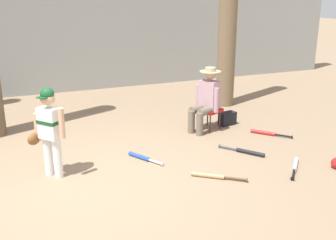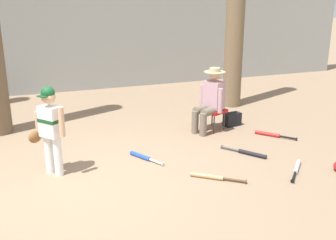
{
  "view_description": "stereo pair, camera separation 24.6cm",
  "coord_description": "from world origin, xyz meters",
  "px_view_note": "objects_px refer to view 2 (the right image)",
  "views": [
    {
      "loc": [
        -0.95,
        -4.96,
        2.54
      ],
      "look_at": [
        1.25,
        0.22,
        0.75
      ],
      "focal_mm": 43.29,
      "sensor_mm": 36.0,
      "label": 1
    },
    {
      "loc": [
        -0.72,
        -5.05,
        2.54
      ],
      "look_at": [
        1.25,
        0.22,
        0.75
      ],
      "focal_mm": 43.29,
      "sensor_mm": 36.0,
      "label": 2
    }
  ],
  "objects_px": {
    "bat_black_composite": "(249,153)",
    "bat_aluminum_silver": "(297,168)",
    "young_ballplayer": "(50,125)",
    "folding_stool": "(213,111)",
    "bat_wood_tan": "(211,177)",
    "bat_blue_youth": "(143,157)",
    "handbag_beside_stool": "(232,119)",
    "seated_spectator": "(210,98)",
    "bat_red_barrel": "(271,135)"
  },
  "relations": [
    {
      "from": "bat_wood_tan",
      "to": "bat_blue_youth",
      "type": "distance_m",
      "value": 1.25
    },
    {
      "from": "seated_spectator",
      "to": "bat_aluminum_silver",
      "type": "height_order",
      "value": "seated_spectator"
    },
    {
      "from": "young_ballplayer",
      "to": "bat_blue_youth",
      "type": "xyz_separation_m",
      "value": [
        1.38,
        0.07,
        -0.71
      ]
    },
    {
      "from": "bat_wood_tan",
      "to": "bat_blue_youth",
      "type": "bearing_deg",
      "value": 123.97
    },
    {
      "from": "bat_aluminum_silver",
      "to": "bat_black_composite",
      "type": "height_order",
      "value": "same"
    },
    {
      "from": "handbag_beside_stool",
      "to": "bat_blue_youth",
      "type": "bearing_deg",
      "value": -155.44
    },
    {
      "from": "bat_aluminum_silver",
      "to": "bat_black_composite",
      "type": "xyz_separation_m",
      "value": [
        -0.35,
        0.76,
        -0.0
      ]
    },
    {
      "from": "seated_spectator",
      "to": "bat_red_barrel",
      "type": "relative_size",
      "value": 1.9
    },
    {
      "from": "bat_aluminum_silver",
      "to": "bat_blue_youth",
      "type": "height_order",
      "value": "same"
    },
    {
      "from": "bat_aluminum_silver",
      "to": "bat_blue_youth",
      "type": "relative_size",
      "value": 0.9
    },
    {
      "from": "young_ballplayer",
      "to": "folding_stool",
      "type": "height_order",
      "value": "young_ballplayer"
    },
    {
      "from": "seated_spectator",
      "to": "bat_aluminum_silver",
      "type": "bearing_deg",
      "value": -78.55
    },
    {
      "from": "seated_spectator",
      "to": "bat_blue_youth",
      "type": "distance_m",
      "value": 1.91
    },
    {
      "from": "seated_spectator",
      "to": "bat_wood_tan",
      "type": "xyz_separation_m",
      "value": [
        -0.9,
        -1.89,
        -0.61
      ]
    },
    {
      "from": "bat_wood_tan",
      "to": "handbag_beside_stool",
      "type": "bearing_deg",
      "value": 54.23
    },
    {
      "from": "bat_wood_tan",
      "to": "bat_red_barrel",
      "type": "height_order",
      "value": "same"
    },
    {
      "from": "bat_black_composite",
      "to": "bat_red_barrel",
      "type": "bearing_deg",
      "value": 36.93
    },
    {
      "from": "bat_blue_youth",
      "to": "bat_aluminum_silver",
      "type": "bearing_deg",
      "value": -31.09
    },
    {
      "from": "seated_spectator",
      "to": "bat_black_composite",
      "type": "bearing_deg",
      "value": -87.12
    },
    {
      "from": "handbag_beside_stool",
      "to": "bat_black_composite",
      "type": "distance_m",
      "value": 1.52
    },
    {
      "from": "bat_wood_tan",
      "to": "bat_aluminum_silver",
      "type": "bearing_deg",
      "value": -7.85
    },
    {
      "from": "young_ballplayer",
      "to": "bat_red_barrel",
      "type": "bearing_deg",
      "value": 3.75
    },
    {
      "from": "young_ballplayer",
      "to": "bat_aluminum_silver",
      "type": "height_order",
      "value": "young_ballplayer"
    },
    {
      "from": "seated_spectator",
      "to": "bat_blue_youth",
      "type": "height_order",
      "value": "seated_spectator"
    },
    {
      "from": "bat_red_barrel",
      "to": "bat_aluminum_silver",
      "type": "bearing_deg",
      "value": -109.42
    },
    {
      "from": "seated_spectator",
      "to": "handbag_beside_stool",
      "type": "relative_size",
      "value": 3.53
    },
    {
      "from": "bat_aluminum_silver",
      "to": "bat_black_composite",
      "type": "bearing_deg",
      "value": 114.92
    },
    {
      "from": "bat_blue_youth",
      "to": "bat_red_barrel",
      "type": "height_order",
      "value": "same"
    },
    {
      "from": "bat_aluminum_silver",
      "to": "bat_blue_youth",
      "type": "bearing_deg",
      "value": 148.91
    },
    {
      "from": "bat_wood_tan",
      "to": "bat_blue_youth",
      "type": "height_order",
      "value": "same"
    },
    {
      "from": "bat_red_barrel",
      "to": "bat_black_composite",
      "type": "bearing_deg",
      "value": -143.07
    },
    {
      "from": "folding_stool",
      "to": "seated_spectator",
      "type": "height_order",
      "value": "seated_spectator"
    },
    {
      "from": "bat_black_composite",
      "to": "bat_blue_youth",
      "type": "bearing_deg",
      "value": 164.76
    },
    {
      "from": "bat_blue_youth",
      "to": "bat_red_barrel",
      "type": "relative_size",
      "value": 1.04
    },
    {
      "from": "seated_spectator",
      "to": "bat_red_barrel",
      "type": "distance_m",
      "value": 1.29
    },
    {
      "from": "bat_black_composite",
      "to": "bat_red_barrel",
      "type": "distance_m",
      "value": 1.06
    },
    {
      "from": "folding_stool",
      "to": "bat_wood_tan",
      "type": "xyz_separation_m",
      "value": [
        -0.99,
        -1.93,
        -0.33
      ]
    },
    {
      "from": "young_ballplayer",
      "to": "bat_wood_tan",
      "type": "height_order",
      "value": "young_ballplayer"
    },
    {
      "from": "bat_black_composite",
      "to": "bat_aluminum_silver",
      "type": "bearing_deg",
      "value": -65.08
    },
    {
      "from": "young_ballplayer",
      "to": "bat_black_composite",
      "type": "relative_size",
      "value": 1.88
    },
    {
      "from": "handbag_beside_stool",
      "to": "bat_black_composite",
      "type": "xyz_separation_m",
      "value": [
        -0.49,
        -1.43,
        -0.1
      ]
    },
    {
      "from": "bat_aluminum_silver",
      "to": "bat_black_composite",
      "type": "distance_m",
      "value": 0.84
    },
    {
      "from": "folding_stool",
      "to": "handbag_beside_stool",
      "type": "distance_m",
      "value": 0.53
    },
    {
      "from": "folding_stool",
      "to": "bat_wood_tan",
      "type": "relative_size",
      "value": 0.79
    },
    {
      "from": "handbag_beside_stool",
      "to": "bat_blue_youth",
      "type": "height_order",
      "value": "handbag_beside_stool"
    },
    {
      "from": "young_ballplayer",
      "to": "bat_red_barrel",
      "type": "relative_size",
      "value": 2.07
    },
    {
      "from": "bat_red_barrel",
      "to": "bat_blue_youth",
      "type": "bearing_deg",
      "value": -175.79
    },
    {
      "from": "folding_stool",
      "to": "seated_spectator",
      "type": "bearing_deg",
      "value": -156.7
    },
    {
      "from": "folding_stool",
      "to": "bat_black_composite",
      "type": "bearing_deg",
      "value": -91.03
    },
    {
      "from": "seated_spectator",
      "to": "bat_black_composite",
      "type": "relative_size",
      "value": 1.73
    }
  ]
}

